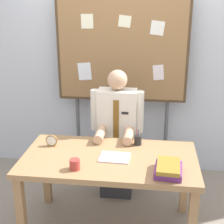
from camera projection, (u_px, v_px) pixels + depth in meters
The scene contains 9 objects.
back_wall at pixel (123, 62), 3.94m from camera, with size 6.40×0.08×2.70m, color silver.
desk at pixel (109, 166), 2.96m from camera, with size 1.53×0.82×0.76m.
person at pixel (117, 139), 3.54m from camera, with size 0.55×0.56×1.39m.
bulletin_board at pixel (122, 50), 3.69m from camera, with size 1.47×0.09×2.14m.
book_stack at pixel (168, 169), 2.63m from camera, with size 0.23×0.30×0.09m.
open_notebook at pixel (115, 157), 2.90m from camera, with size 0.26×0.20×0.01m, color silver.
desk_clock at pixel (52, 141), 3.12m from camera, with size 0.11×0.04×0.11m.
coffee_mug at pixel (75, 164), 2.70m from camera, with size 0.09×0.09×0.09m, color #B23833.
pen_holder at pixel (138, 140), 3.15m from camera, with size 0.07×0.07×0.16m.
Camera 1 is at (0.34, -2.61, 2.10)m, focal length 53.46 mm.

